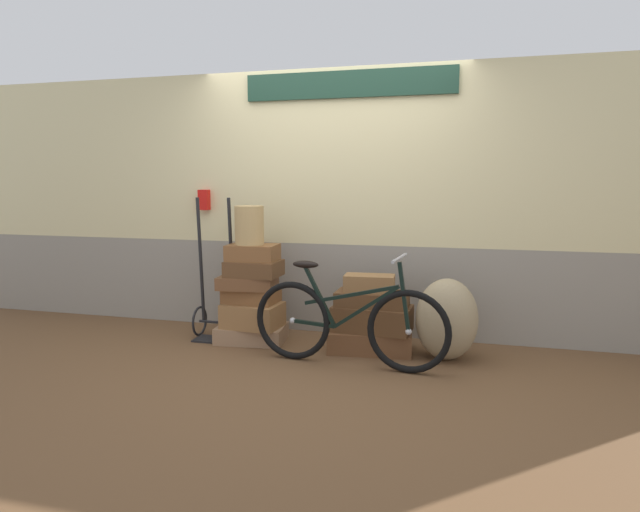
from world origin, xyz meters
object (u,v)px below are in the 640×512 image
at_px(suitcase_7, 372,318).
at_px(suitcase_4, 254,268).
at_px(suitcase_2, 251,295).
at_px(suitcase_9, 369,283).
at_px(suitcase_1, 253,315).
at_px(wicker_basket, 249,225).
at_px(luggage_trolley, 216,305).
at_px(suitcase_0, 252,333).
at_px(burlap_sack, 447,319).
at_px(bicycle, 348,323).
at_px(suitcase_3, 247,282).
at_px(suitcase_5, 253,252).
at_px(suitcase_8, 372,299).
at_px(suitcase_6, 370,341).

bearing_deg(suitcase_7, suitcase_4, -175.75).
distance_m(suitcase_2, suitcase_9, 1.10).
distance_m(suitcase_1, wicker_basket, 0.82).
height_order(suitcase_7, luggage_trolley, luggage_trolley).
xyz_separation_m(suitcase_0, suitcase_7, (1.12, -0.02, 0.22)).
height_order(burlap_sack, bicycle, bicycle).
relative_size(suitcase_3, luggage_trolley, 0.39).
relative_size(suitcase_5, suitcase_9, 1.03).
distance_m(suitcase_9, bicycle, 0.50).
bearing_deg(suitcase_8, suitcase_4, -179.55).
relative_size(suitcase_4, wicker_basket, 1.35).
xyz_separation_m(suitcase_2, bicycle, (0.99, -0.44, -0.08)).
height_order(suitcase_6, burlap_sack, burlap_sack).
relative_size(suitcase_9, bicycle, 0.26).
xyz_separation_m(suitcase_4, burlap_sack, (1.70, -0.05, -0.34)).
xyz_separation_m(suitcase_1, suitcase_8, (1.09, 0.03, 0.21)).
bearing_deg(suitcase_5, suitcase_3, -138.99).
bearing_deg(luggage_trolley, suitcase_4, -6.24).
height_order(suitcase_7, suitcase_9, suitcase_9).
relative_size(suitcase_3, suitcase_7, 0.77).
xyz_separation_m(suitcase_0, suitcase_8, (1.12, -0.02, 0.39)).
bearing_deg(suitcase_6, suitcase_5, 174.20).
bearing_deg(burlap_sack, suitcase_3, 179.05).
xyz_separation_m(suitcase_3, bicycle, (1.01, -0.39, -0.21)).
height_order(suitcase_7, burlap_sack, burlap_sack).
xyz_separation_m(suitcase_9, burlap_sack, (0.66, -0.06, -0.26)).
distance_m(suitcase_4, suitcase_6, 1.22).
distance_m(suitcase_9, luggage_trolley, 1.48).
relative_size(suitcase_5, bicycle, 0.27).
distance_m(wicker_basket, burlap_sack, 1.89).
xyz_separation_m(suitcase_1, suitcase_3, (-0.05, -0.00, 0.30)).
relative_size(suitcase_0, suitcase_7, 0.92).
bearing_deg(suitcase_9, suitcase_2, 176.09).
relative_size(suitcase_4, burlap_sack, 0.69).
bearing_deg(burlap_sack, suitcase_9, 174.46).
xyz_separation_m(suitcase_0, suitcase_2, (0.00, -0.00, 0.36)).
xyz_separation_m(suitcase_7, luggage_trolley, (-1.48, 0.04, 0.02)).
bearing_deg(burlap_sack, suitcase_2, 177.70).
relative_size(suitcase_8, wicker_basket, 1.77).
height_order(suitcase_2, bicycle, bicycle).
relative_size(suitcase_8, bicycle, 0.38).
height_order(suitcase_4, suitcase_7, suitcase_4).
distance_m(wicker_basket, luggage_trolley, 0.85).
bearing_deg(luggage_trolley, suitcase_3, -10.35).
relative_size(suitcase_5, burlap_sack, 0.64).
xyz_separation_m(suitcase_1, burlap_sack, (1.72, -0.03, 0.08)).
bearing_deg(luggage_trolley, suitcase_5, -3.49).
relative_size(suitcase_0, suitcase_9, 1.44).
distance_m(suitcase_2, suitcase_4, 0.25).
bearing_deg(suitcase_6, suitcase_4, 175.28).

